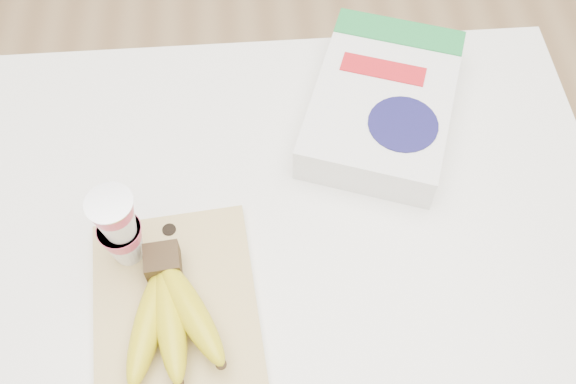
% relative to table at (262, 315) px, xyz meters
% --- Properties ---
extents(table, '(1.07, 0.72, 0.81)m').
position_rel_table_xyz_m(table, '(0.00, 0.00, 0.00)').
color(table, white).
rests_on(table, ground).
extents(cutting_board, '(0.25, 0.32, 0.01)m').
position_rel_table_xyz_m(cutting_board, '(-0.11, -0.15, 0.41)').
color(cutting_board, tan).
rests_on(cutting_board, table).
extents(bananas, '(0.15, 0.20, 0.06)m').
position_rel_table_xyz_m(bananas, '(-0.11, -0.16, 0.44)').
color(bananas, '#382816').
rests_on(bananas, cutting_board).
extents(yogurt_stack, '(0.06, 0.06, 0.14)m').
position_rel_table_xyz_m(yogurt_stack, '(-0.17, -0.06, 0.50)').
color(yogurt_stack, white).
rests_on(yogurt_stack, cutting_board).
extents(cereal_box, '(0.31, 0.37, 0.07)m').
position_rel_table_xyz_m(cereal_box, '(0.22, 0.17, 0.44)').
color(cereal_box, white).
rests_on(cereal_box, table).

